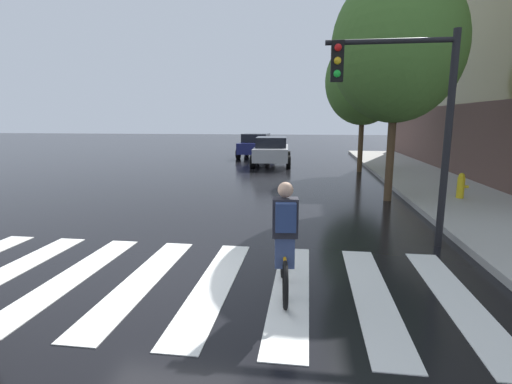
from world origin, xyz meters
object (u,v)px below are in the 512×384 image
street_tree_near (397,47)px  street_tree_mid (364,81)px  sedan_mid (272,151)px  fire_hydrant (461,186)px  traffic_light_near (406,103)px  cyclist (285,240)px  sedan_far (256,145)px

street_tree_near → street_tree_mid: size_ratio=1.08×
sedan_mid → fire_hydrant: size_ratio=5.96×
traffic_light_near → fire_hydrant: (2.85, 4.45, -2.33)m
cyclist → street_tree_near: size_ratio=0.25×
sedan_far → fire_hydrant: bearing=-59.0°
sedan_mid → cyclist: (1.74, -16.24, 0.03)m
traffic_light_near → street_tree_near: bearing=81.2°
fire_hydrant → street_tree_mid: (-2.17, 6.88, 3.79)m
sedan_far → fire_hydrant: 15.95m
sedan_far → street_tree_mid: bearing=-48.4°
sedan_mid → cyclist: size_ratio=2.72×
traffic_light_near → street_tree_mid: size_ratio=0.66×
street_tree_near → street_tree_mid: (-0.02, 6.84, -0.33)m
street_tree_mid → cyclist: bearing=-101.4°
sedan_far → street_tree_mid: size_ratio=0.73×
sedan_far → street_tree_near: 15.40m
fire_hydrant → street_tree_mid: size_ratio=0.12×
traffic_light_near → street_tree_mid: bearing=86.6°
sedan_far → traffic_light_near: size_ratio=1.11×
street_tree_mid → fire_hydrant: bearing=-72.5°
cyclist → street_tree_near: 8.56m
fire_hydrant → street_tree_near: (-2.15, 0.04, 4.12)m
sedan_far → cyclist: bearing=-81.2°
fire_hydrant → traffic_light_near: bearing=-122.6°
sedan_mid → sedan_far: 4.75m
traffic_light_near → street_tree_near: street_tree_near is taller
cyclist → traffic_light_near: 3.95m
sedan_far → street_tree_mid: 9.74m
fire_hydrant → street_tree_mid: street_tree_mid is taller
sedan_far → fire_hydrant: sedan_far is taller
traffic_light_near → fire_hydrant: bearing=57.4°
traffic_light_near → street_tree_near: (0.70, 4.50, 1.79)m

